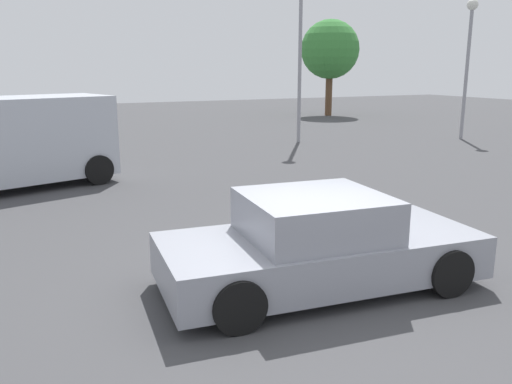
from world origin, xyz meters
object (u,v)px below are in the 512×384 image
at_px(light_post_far, 301,7).
at_px(light_post_mid, 469,44).
at_px(sedan_foreground, 318,245).
at_px(van_white, 7,141).

bearing_deg(light_post_far, light_post_mid, -17.23).
bearing_deg(sedan_foreground, light_post_far, 66.50).
xyz_separation_m(light_post_mid, light_post_far, (-6.67, 2.07, 1.29)).
height_order(sedan_foreground, light_post_far, light_post_far).
height_order(van_white, light_post_mid, light_post_mid).
xyz_separation_m(sedan_foreground, van_white, (-3.60, 8.37, 0.61)).
xyz_separation_m(sedan_foreground, light_post_mid, (13.67, 10.47, 3.27)).
height_order(light_post_mid, light_post_far, light_post_far).
relative_size(sedan_foreground, light_post_far, 0.57).
bearing_deg(sedan_foreground, van_white, 118.94).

